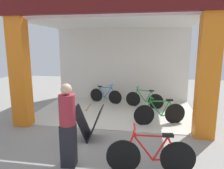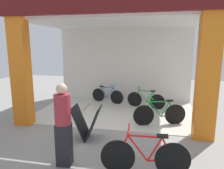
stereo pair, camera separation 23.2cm
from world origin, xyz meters
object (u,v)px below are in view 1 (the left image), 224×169
bicycle_parked_0 (151,156)px  pedestrian_0 (68,125)px  bicycle_inside_1 (105,95)px  sandwich_board_sign (89,123)px  bicycle_inside_0 (160,113)px  bicycle_inside_2 (144,99)px

bicycle_parked_0 → pedestrian_0: pedestrian_0 is taller
bicycle_parked_0 → pedestrian_0: size_ratio=0.98×
bicycle_inside_1 → sandwich_board_sign: 3.36m
sandwich_board_sign → pedestrian_0: bearing=-93.3°
bicycle_inside_0 → bicycle_parked_0: size_ratio=0.94×
bicycle_inside_0 → sandwich_board_sign: 2.24m
bicycle_inside_2 → bicycle_parked_0: bicycle_parked_0 is taller
bicycle_inside_2 → bicycle_parked_0: (0.14, -4.14, 0.04)m
bicycle_inside_0 → bicycle_parked_0: bearing=-97.4°
bicycle_inside_1 → bicycle_inside_2: 1.65m
bicycle_inside_1 → bicycle_inside_2: bicycle_inside_2 is taller
bicycle_parked_0 → sandwich_board_sign: (-1.51, 1.21, 0.07)m
sandwich_board_sign → pedestrian_0: (-0.07, -1.20, 0.41)m
bicycle_inside_2 → sandwich_board_sign: 3.24m
bicycle_inside_1 → sandwich_board_sign: sandwich_board_sign is taller
bicycle_inside_0 → sandwich_board_sign: bicycle_inside_0 is taller
bicycle_parked_0 → pedestrian_0: bearing=179.8°
bicycle_inside_0 → pedestrian_0: pedestrian_0 is taller
bicycle_inside_1 → bicycle_inside_2: bearing=-14.6°
pedestrian_0 → bicycle_inside_0: bearing=52.6°
bicycle_inside_0 → pedestrian_0: 3.17m
bicycle_inside_0 → bicycle_inside_2: size_ratio=1.07×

